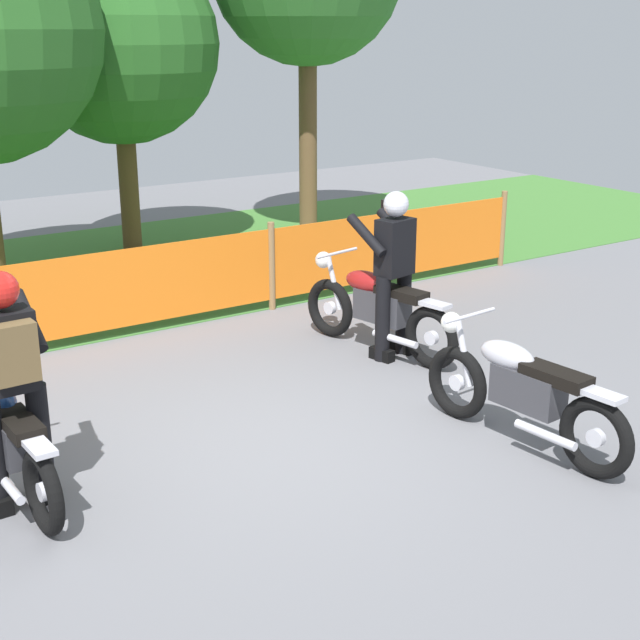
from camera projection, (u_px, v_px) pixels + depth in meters
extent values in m
cube|color=slate|center=(269.00, 443.00, 7.25)|extent=(24.00, 24.00, 0.02)
cube|color=#427A33|center=(45.00, 281.00, 11.86)|extent=(24.00, 5.47, 0.01)
cylinder|color=olive|center=(272.00, 266.00, 10.51)|extent=(0.08, 0.08, 1.05)
cylinder|color=olive|center=(502.00, 229.00, 12.48)|extent=(0.08, 0.08, 1.05)
cube|color=orange|center=(120.00, 289.00, 9.53)|extent=(3.66, 0.02, 0.85)
cube|color=orange|center=(397.00, 244.00, 11.49)|extent=(3.66, 0.02, 0.85)
cylinder|color=brown|center=(129.00, 185.00, 13.11)|extent=(0.28, 0.28, 2.00)
sphere|color=#286023|center=(119.00, 43.00, 12.50)|extent=(2.79, 2.79, 2.79)
cylinder|color=brown|center=(308.00, 140.00, 13.90)|extent=(0.28, 0.28, 3.05)
torus|color=black|center=(330.00, 308.00, 9.65)|extent=(0.23, 0.64, 0.63)
cylinder|color=silver|center=(330.00, 308.00, 9.65)|extent=(0.09, 0.15, 0.14)
torus|color=black|center=(431.00, 338.00, 8.72)|extent=(0.23, 0.64, 0.63)
cylinder|color=silver|center=(431.00, 338.00, 8.72)|extent=(0.09, 0.15, 0.14)
cube|color=#38383D|center=(382.00, 307.00, 9.10)|extent=(0.35, 0.63, 0.32)
ellipsoid|color=maroon|center=(366.00, 282.00, 9.19)|extent=(0.33, 0.55, 0.22)
cube|color=black|center=(401.00, 294.00, 8.87)|extent=(0.32, 0.59, 0.10)
cube|color=silver|center=(433.00, 304.00, 8.61)|extent=(0.23, 0.38, 0.04)
cylinder|color=silver|center=(334.00, 283.00, 9.53)|extent=(0.10, 0.24, 0.56)
sphere|color=white|center=(323.00, 260.00, 9.56)|extent=(0.21, 0.21, 0.18)
cylinder|color=silver|center=(337.00, 253.00, 9.39)|extent=(0.59, 0.15, 0.03)
cylinder|color=silver|center=(395.00, 339.00, 8.88)|extent=(0.17, 0.55, 0.07)
torus|color=black|center=(43.00, 492.00, 5.87)|extent=(0.13, 0.60, 0.60)
cylinder|color=silver|center=(43.00, 492.00, 5.87)|extent=(0.06, 0.13, 0.13)
cube|color=#38383D|center=(11.00, 436.00, 6.29)|extent=(0.25, 0.57, 0.30)
cube|color=black|center=(19.00, 424.00, 6.05)|extent=(0.22, 0.53, 0.09)
cube|color=silver|center=(38.00, 446.00, 5.77)|extent=(0.16, 0.34, 0.04)
cylinder|color=silver|center=(8.00, 486.00, 6.07)|extent=(0.09, 0.51, 0.07)
torus|color=black|center=(457.00, 383.00, 7.63)|extent=(0.16, 0.64, 0.63)
cylinder|color=silver|center=(457.00, 383.00, 7.63)|extent=(0.07, 0.14, 0.14)
torus|color=black|center=(596.00, 438.00, 6.60)|extent=(0.16, 0.64, 0.63)
cylinder|color=silver|center=(596.00, 438.00, 6.60)|extent=(0.07, 0.14, 0.14)
cube|color=#38383D|center=(528.00, 389.00, 7.02)|extent=(0.29, 0.61, 0.32)
ellipsoid|color=#B7B7C1|center=(507.00, 355.00, 7.12)|extent=(0.28, 0.53, 0.22)
cube|color=black|center=(556.00, 376.00, 6.78)|extent=(0.27, 0.57, 0.10)
cube|color=silver|center=(600.00, 394.00, 6.49)|extent=(0.19, 0.37, 0.04)
cylinder|color=silver|center=(464.00, 353.00, 7.49)|extent=(0.08, 0.23, 0.56)
sphere|color=white|center=(451.00, 322.00, 7.54)|extent=(0.19, 0.19, 0.18)
cylinder|color=silver|center=(470.00, 316.00, 7.36)|extent=(0.59, 0.08, 0.03)
cylinder|color=silver|center=(545.00, 435.00, 6.80)|extent=(0.12, 0.55, 0.07)
cylinder|color=black|center=(383.00, 319.00, 8.91)|extent=(0.18, 0.18, 0.86)
cube|color=black|center=(382.00, 354.00, 9.03)|extent=(0.16, 0.28, 0.12)
cylinder|color=black|center=(403.00, 312.00, 9.13)|extent=(0.18, 0.18, 0.86)
cube|color=black|center=(402.00, 347.00, 9.24)|extent=(0.16, 0.28, 0.12)
cube|color=black|center=(395.00, 247.00, 8.80)|extent=(0.40, 0.31, 0.56)
cylinder|color=black|center=(366.00, 235.00, 8.73)|extent=(0.19, 0.49, 0.38)
cylinder|color=black|center=(396.00, 228.00, 9.03)|extent=(0.19, 0.49, 0.38)
sphere|color=silver|center=(396.00, 204.00, 8.67)|extent=(0.29, 0.29, 0.25)
cube|color=black|center=(388.00, 203.00, 8.73)|extent=(0.18, 0.06, 0.08)
cube|color=black|center=(1.00, 502.00, 6.22)|extent=(0.12, 0.26, 0.12)
cylinder|color=black|center=(41.00, 442.00, 6.28)|extent=(0.16, 0.16, 0.86)
cube|color=black|center=(46.00, 489.00, 6.39)|extent=(0.12, 0.26, 0.12)
cube|color=black|center=(7.00, 351.00, 5.97)|extent=(0.37, 0.25, 0.56)
cylinder|color=black|center=(29.00, 321.00, 6.19)|extent=(0.12, 0.49, 0.38)
sphere|color=red|center=(0.00, 290.00, 5.84)|extent=(0.26, 0.26, 0.25)
cube|color=brown|center=(14.00, 353.00, 5.83)|extent=(0.29, 0.17, 0.40)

